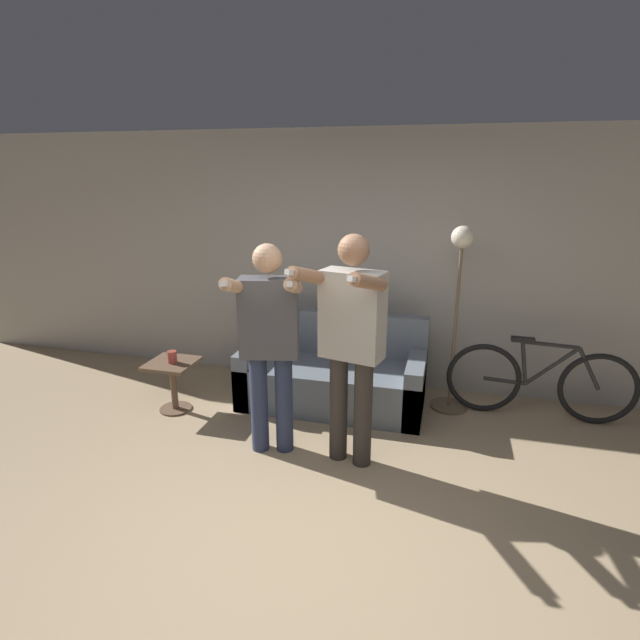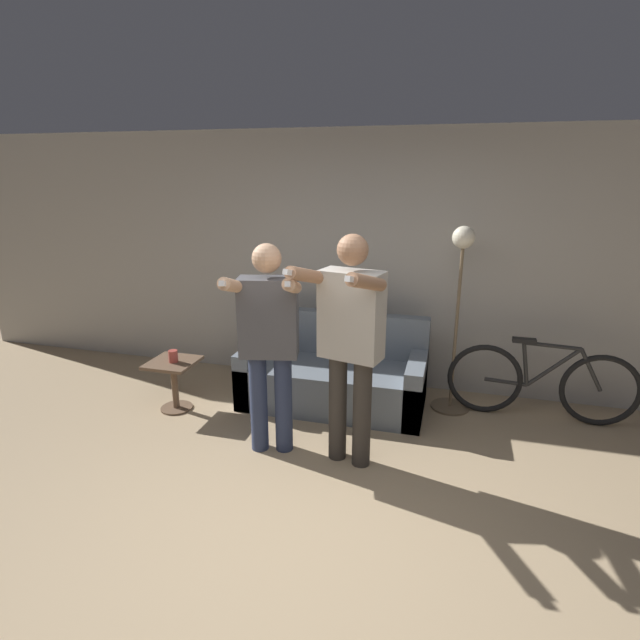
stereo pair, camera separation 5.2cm
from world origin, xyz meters
The scene contains 10 objects.
ground_plane centered at (0.00, 0.00, 0.00)m, with size 16.00×16.00×0.00m, color tan.
wall_back centered at (0.00, 2.61, 1.30)m, with size 10.00×0.05×2.60m.
couch centered at (-0.26, 1.97, 0.27)m, with size 1.74×0.80×0.85m.
person_left centered at (-0.54, 1.00, 0.99)m, with size 0.61×0.74×1.69m.
person_right centered at (0.10, 1.00, 1.04)m, with size 0.62×0.74×1.78m.
cat centered at (-0.09, 2.26, 0.94)m, with size 0.48×0.12×0.19m.
floor_lamp centered at (0.85, 2.16, 1.18)m, with size 0.36×0.36×1.74m.
side_table centered at (-1.69, 1.44, 0.35)m, with size 0.43×0.43×0.49m.
cup centered at (-1.67, 1.43, 0.54)m, with size 0.09×0.09×0.11m.
bicycle centered at (1.63, 2.16, 0.35)m, with size 1.65×0.07×0.76m.
Camera 2 is at (0.80, -2.38, 2.20)m, focal length 28.00 mm.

